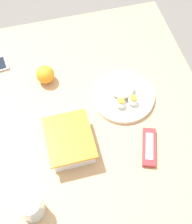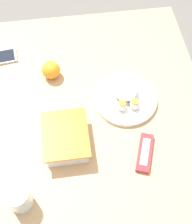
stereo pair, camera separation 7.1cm
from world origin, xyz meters
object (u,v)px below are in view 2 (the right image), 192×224
food_container (66,139)px  drinking_glass (19,198)px  orange_fruit (51,70)px  candy_bar (145,153)px  cell_phone (1,57)px  rice_plate (126,96)px

food_container → drinking_glass: 0.26m
orange_fruit → candy_bar: bearing=-142.2°
orange_fruit → cell_phone: bearing=59.9°
food_container → rice_plate: (0.16, -0.25, -0.01)m
orange_fruit → cell_phone: 0.25m
food_container → orange_fruit: orange_fruit is taller
orange_fruit → drinking_glass: bearing=165.8°
rice_plate → candy_bar: rice_plate is taller
rice_plate → drinking_glass: bearing=130.9°
cell_phone → drinking_glass: bearing=-172.6°
food_container → drinking_glass: drinking_glass is taller
food_container → candy_bar: food_container is taller
food_container → cell_phone: food_container is taller
rice_plate → candy_bar: size_ratio=1.61×
candy_bar → drinking_glass: drinking_glass is taller
orange_fruit → candy_bar: 0.50m
cell_phone → orange_fruit: bearing=-120.1°
drinking_glass → candy_bar: bearing=-75.1°
food_container → cell_phone: 0.50m
food_container → orange_fruit: bearing=6.1°
cell_phone → drinking_glass: 0.64m
food_container → drinking_glass: size_ratio=1.94×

